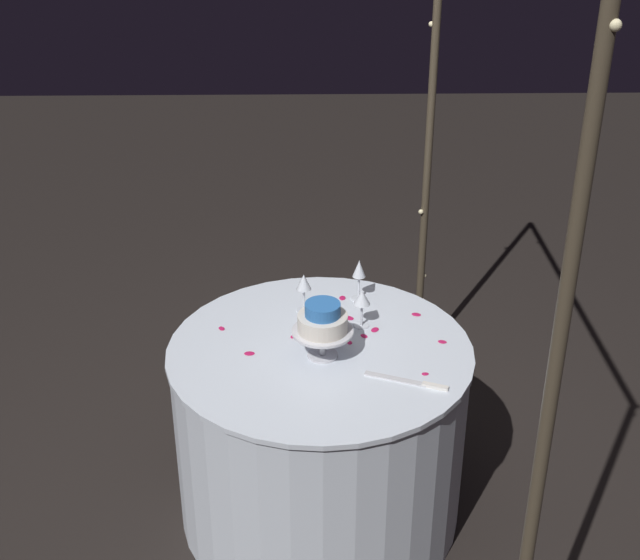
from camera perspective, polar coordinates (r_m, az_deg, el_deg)
ground_plane at (r=3.64m, az=0.00°, el=-14.68°), size 12.00×12.00×0.00m
decorative_arch at (r=2.92m, az=10.17°, el=7.34°), size 2.16×0.06×2.23m
main_table at (r=3.40m, az=0.00°, el=-9.94°), size 1.12×1.12×0.76m
tiered_cake at (r=3.06m, az=0.17°, el=-2.79°), size 0.22×0.22×0.22m
wine_glass_0 at (r=3.26m, az=2.77°, el=-1.28°), size 0.06×0.06×0.15m
wine_glass_1 at (r=3.44m, az=2.58°, el=0.58°), size 0.06×0.06×0.17m
wine_glass_2 at (r=3.35m, az=-1.07°, el=-0.28°), size 0.06×0.06×0.16m
cake_knife at (r=3.01m, az=6.01°, el=-6.66°), size 0.13×0.28×0.01m
rose_petal_0 at (r=3.26m, az=-1.22°, el=-3.53°), size 0.04×0.03×0.00m
rose_petal_1 at (r=3.21m, az=1.95°, el=-4.12°), size 0.03×0.03×0.00m
rose_petal_2 at (r=3.06m, az=6.91°, el=-6.13°), size 0.02×0.03×0.00m
rose_petal_3 at (r=3.25m, az=2.91°, el=-3.69°), size 0.04×0.04×0.00m
rose_petal_4 at (r=3.36m, az=1.91°, el=-2.50°), size 0.05×0.05×0.00m
rose_petal_5 at (r=3.31m, az=-6.47°, el=-3.18°), size 0.04×0.03×0.00m
rose_petal_6 at (r=3.50m, az=1.48°, el=-1.19°), size 0.04×0.03×0.00m
rose_petal_7 at (r=3.24m, az=8.02°, el=-4.03°), size 0.03×0.04×0.00m
rose_petal_8 at (r=3.24m, az=-1.79°, el=-3.74°), size 0.03×0.02×0.00m
rose_petal_9 at (r=3.29m, az=3.62°, el=-3.27°), size 0.05×0.04×0.00m
rose_petal_10 at (r=3.15m, az=-4.65°, el=-4.82°), size 0.03×0.04×0.00m
rose_petal_11 at (r=3.40m, az=6.33°, el=-2.26°), size 0.04×0.04×0.00m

